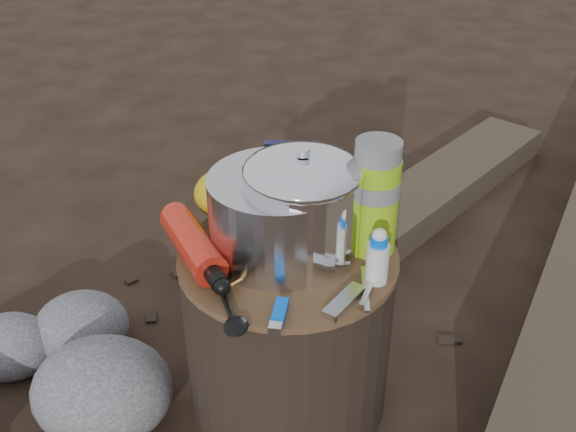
{
  "coord_description": "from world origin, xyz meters",
  "views": [
    {
      "loc": [
        0.04,
        -1.08,
        1.15
      ],
      "look_at": [
        0.0,
        0.0,
        0.48
      ],
      "focal_mm": 42.44,
      "sensor_mm": 36.0,
      "label": 1
    }
  ],
  "objects_px": {
    "stump": "(288,331)",
    "fuel_bottle": "(193,244)",
    "thermos": "(375,197)",
    "camping_pot": "(302,207)",
    "travel_mug": "(339,193)"
  },
  "relations": [
    {
      "from": "fuel_bottle",
      "to": "stump",
      "type": "bearing_deg",
      "value": -23.06
    },
    {
      "from": "stump",
      "to": "camping_pot",
      "type": "distance_m",
      "value": 0.31
    },
    {
      "from": "stump",
      "to": "fuel_bottle",
      "type": "bearing_deg",
      "value": -174.8
    },
    {
      "from": "thermos",
      "to": "travel_mug",
      "type": "distance_m",
      "value": 0.15
    },
    {
      "from": "stump",
      "to": "travel_mug",
      "type": "relative_size",
      "value": 4.07
    },
    {
      "from": "travel_mug",
      "to": "stump",
      "type": "bearing_deg",
      "value": -124.33
    },
    {
      "from": "stump",
      "to": "fuel_bottle",
      "type": "relative_size",
      "value": 1.58
    },
    {
      "from": "stump",
      "to": "thermos",
      "type": "bearing_deg",
      "value": 10.64
    },
    {
      "from": "stump",
      "to": "fuel_bottle",
      "type": "distance_m",
      "value": 0.29
    },
    {
      "from": "thermos",
      "to": "stump",
      "type": "bearing_deg",
      "value": -169.36
    },
    {
      "from": "camping_pot",
      "to": "travel_mug",
      "type": "xyz_separation_m",
      "value": [
        0.08,
        0.15,
        -0.06
      ]
    },
    {
      "from": "camping_pot",
      "to": "thermos",
      "type": "xyz_separation_m",
      "value": [
        0.14,
        0.03,
        0.01
      ]
    },
    {
      "from": "thermos",
      "to": "travel_mug",
      "type": "relative_size",
      "value": 2.17
    },
    {
      "from": "fuel_bottle",
      "to": "thermos",
      "type": "distance_m",
      "value": 0.35
    },
    {
      "from": "camping_pot",
      "to": "stump",
      "type": "bearing_deg",
      "value": -175.8
    }
  ]
}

